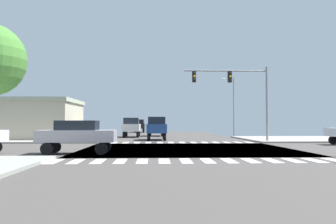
# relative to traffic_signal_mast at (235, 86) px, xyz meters

# --- Properties ---
(ground) EXTENTS (90.00, 90.00, 0.05)m
(ground) POSITION_rel_traffic_signal_mast_xyz_m (-5.10, -7.56, -5.14)
(ground) COLOR #433F3C
(sidewalk_corner_ne) EXTENTS (12.00, 12.00, 0.14)m
(sidewalk_corner_ne) POSITION_rel_traffic_signal_mast_xyz_m (7.90, 4.44, -5.04)
(sidewalk_corner_ne) COLOR gray
(sidewalk_corner_ne) RESTS_ON ground
(sidewalk_corner_nw) EXTENTS (12.00, 12.00, 0.14)m
(sidewalk_corner_nw) POSITION_rel_traffic_signal_mast_xyz_m (-18.10, 4.44, -5.04)
(sidewalk_corner_nw) COLOR gray
(sidewalk_corner_nw) RESTS_ON ground
(crosswalk_near) EXTENTS (13.50, 2.00, 0.01)m
(crosswalk_near) POSITION_rel_traffic_signal_mast_xyz_m (-5.35, -14.86, -5.11)
(crosswalk_near) COLOR white
(crosswalk_near) RESTS_ON ground
(crosswalk_far) EXTENTS (13.50, 2.00, 0.01)m
(crosswalk_far) POSITION_rel_traffic_signal_mast_xyz_m (-5.35, -0.26, -5.11)
(crosswalk_far) COLOR white
(crosswalk_far) RESTS_ON ground
(traffic_signal_mast) EXTENTS (7.67, 0.55, 6.87)m
(traffic_signal_mast) POSITION_rel_traffic_signal_mast_xyz_m (0.00, 0.00, 0.00)
(traffic_signal_mast) COLOR gray
(traffic_signal_mast) RESTS_ON ground
(street_lamp) EXTENTS (1.78, 0.32, 7.77)m
(street_lamp) POSITION_rel_traffic_signal_mast_xyz_m (2.99, 14.36, -0.45)
(street_lamp) COLOR gray
(street_lamp) RESTS_ON ground
(bank_building) EXTENTS (15.19, 8.53, 4.21)m
(bank_building) POSITION_rel_traffic_signal_mast_xyz_m (-22.40, 5.79, -3.00)
(bank_building) COLOR #B3AD92
(bank_building) RESTS_ON ground
(suv_nearside_1) EXTENTS (1.96, 4.60, 2.34)m
(suv_nearside_1) POSITION_rel_traffic_signal_mast_xyz_m (-10.10, 31.41, -3.72)
(suv_nearside_1) COLOR black
(suv_nearside_1) RESTS_ON ground
(suv_farside_2) EXTENTS (1.96, 4.60, 2.34)m
(suv_farside_2) POSITION_rel_traffic_signal_mast_xyz_m (-7.10, 14.58, -3.72)
(suv_farside_2) COLOR black
(suv_farside_2) RESTS_ON ground
(sedan_queued_2) EXTENTS (4.30, 1.80, 1.88)m
(sedan_queued_2) POSITION_rel_traffic_signal_mast_xyz_m (-11.66, -11.06, -4.00)
(sedan_queued_2) COLOR black
(sedan_queued_2) RESTS_ON ground
(suv_trailing_3) EXTENTS (1.96, 4.60, 2.34)m
(suv_trailing_3) POSITION_rel_traffic_signal_mast_xyz_m (-7.10, 4.04, -3.72)
(suv_trailing_3) COLOR black
(suv_trailing_3) RESTS_ON ground
(pickup_middle_1) EXTENTS (2.00, 5.10, 2.35)m
(pickup_middle_1) POSITION_rel_traffic_signal_mast_xyz_m (-10.10, 11.11, -3.82)
(pickup_middle_1) COLOR black
(pickup_middle_1) RESTS_ON ground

